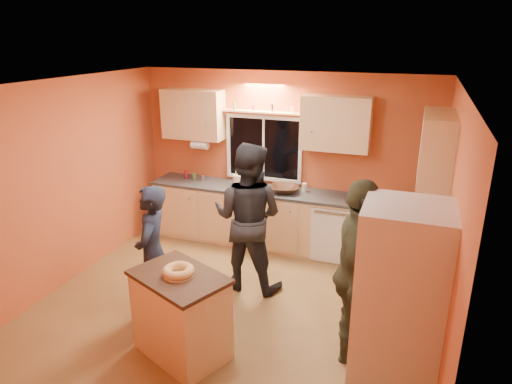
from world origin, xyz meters
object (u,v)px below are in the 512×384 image
at_px(refrigerator, 399,303).
at_px(person_right, 356,273).
at_px(person_center, 248,217).
at_px(island, 181,314).
at_px(person_left, 153,253).

distance_m(refrigerator, person_right, 0.54).
bearing_deg(person_center, refrigerator, 147.25).
height_order(refrigerator, island, refrigerator).
bearing_deg(refrigerator, person_right, 140.37).
bearing_deg(island, person_right, 42.32).
height_order(island, person_center, person_center).
relative_size(person_center, person_right, 1.01).
distance_m(person_left, person_right, 2.24).
relative_size(person_left, person_right, 0.84).
xyz_separation_m(refrigerator, person_right, (-0.41, 0.34, 0.03)).
relative_size(refrigerator, person_center, 0.95).
bearing_deg(person_right, person_left, 85.51).
distance_m(refrigerator, person_center, 2.26).
xyz_separation_m(refrigerator, island, (-2.03, -0.21, -0.45)).
distance_m(island, person_center, 1.57).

